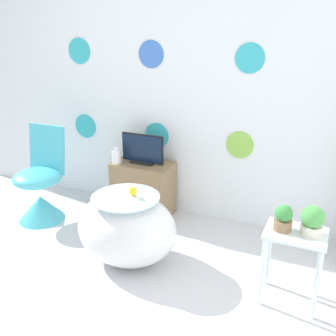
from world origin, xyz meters
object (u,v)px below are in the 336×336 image
Objects in this scene: chair at (40,192)px; bathtub at (127,228)px; potted_plant_left at (283,218)px; potted_plant_right at (313,220)px; tv at (142,150)px; vase at (117,156)px.

bathtub is at bearing -15.01° from chair.
chair is (-1.12, 0.30, -0.01)m from bathtub.
potted_plant_left is 0.88× the size of potted_plant_right.
tv is 0.26m from vase.
potted_plant_left is (1.66, -0.68, 0.02)m from vase.
tv is 1.79m from potted_plant_right.
potted_plant_left is at bearing -6.92° from chair.
tv is 2.62× the size of vase.
bathtub is 0.90× the size of chair.
bathtub is 1.21m from potted_plant_left.
potted_plant_right is (1.35, 0.04, 0.35)m from bathtub.
vase is at bearing 157.74° from potted_plant_left.
vase is (0.63, 0.40, 0.32)m from chair.
tv reaches higher than bathtub.
tv is at bearing 154.47° from potted_plant_right.
chair reaches higher than vase.
tv is 2.44× the size of potted_plant_left.
chair is at bearing -147.45° from vase.
tv is at bearing 151.35° from potted_plant_left.
potted_plant_right reaches higher than potted_plant_left.
bathtub is at bearing -71.80° from tv.
bathtub is 4.91× the size of vase.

